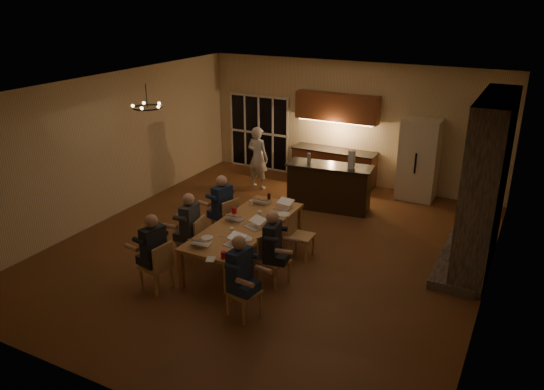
{
  "coord_description": "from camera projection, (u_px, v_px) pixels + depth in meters",
  "views": [
    {
      "loc": [
        4.4,
        -8.42,
        4.83
      ],
      "look_at": [
        -0.12,
        0.3,
        1.03
      ],
      "focal_mm": 35.0,
      "sensor_mm": 36.0,
      "label": 1
    }
  ],
  "objects": [
    {
      "name": "standing_person",
      "position": [
        258.0,
        158.0,
        13.61
      ],
      "size": [
        0.64,
        0.46,
        1.64
      ],
      "primitive_type": "imported",
      "rotation": [
        0.0,
        0.0,
        3.02
      ],
      "color": "silver",
      "rests_on": "ground"
    },
    {
      "name": "back_wall",
      "position": [
        351.0,
        124.0,
        13.77
      ],
      "size": [
        8.0,
        0.04,
        3.2
      ],
      "primitive_type": "cube",
      "color": "beige",
      "rests_on": "ground"
    },
    {
      "name": "dining_table",
      "position": [
        246.0,
        242.0,
        10.04
      ],
      "size": [
        1.1,
        2.87,
        0.75
      ],
      "primitive_type": "cube",
      "color": "tan",
      "rests_on": "ground"
    },
    {
      "name": "person_right_near",
      "position": [
        240.0,
        276.0,
        8.23
      ],
      "size": [
        0.66,
        0.66,
        1.38
      ],
      "primitive_type": null,
      "rotation": [
        0.0,
        0.0,
        1.46
      ],
      "color": "#1F2B4E",
      "rests_on": "ground"
    },
    {
      "name": "bar_bottle",
      "position": [
        309.0,
        158.0,
        12.3
      ],
      "size": [
        0.09,
        0.09,
        0.24
      ],
      "primitive_type": "cylinder",
      "color": "#99999E",
      "rests_on": "bar_island"
    },
    {
      "name": "bar_blender",
      "position": [
        352.0,
        160.0,
        11.89
      ],
      "size": [
        0.14,
        0.14,
        0.41
      ],
      "primitive_type": "cube",
      "rotation": [
        0.0,
        0.0,
        -0.04
      ],
      "color": "silver",
      "rests_on": "bar_island"
    },
    {
      "name": "can_cola",
      "position": [
        269.0,
        196.0,
        11.08
      ],
      "size": [
        0.07,
        0.07,
        0.12
      ],
      "primitive_type": "cylinder",
      "color": "#3F0F0C",
      "rests_on": "dining_table"
    },
    {
      "name": "laptop_c",
      "position": [
        235.0,
        214.0,
        10.08
      ],
      "size": [
        0.32,
        0.28,
        0.23
      ],
      "primitive_type": null,
      "rotation": [
        0.0,
        0.0,
        3.15
      ],
      "color": "silver",
      "rests_on": "dining_table"
    },
    {
      "name": "chair_right_far",
      "position": [
        301.0,
        235.0,
        10.16
      ],
      "size": [
        0.45,
        0.45,
        0.89
      ],
      "primitive_type": null,
      "rotation": [
        0.0,
        0.0,
        1.6
      ],
      "color": "tan",
      "rests_on": "ground"
    },
    {
      "name": "chair_left_far",
      "position": [
        225.0,
        218.0,
        10.94
      ],
      "size": [
        0.55,
        0.55,
        0.89
      ],
      "primitive_type": null,
      "rotation": [
        0.0,
        0.0,
        -1.87
      ],
      "color": "tan",
      "rests_on": "ground"
    },
    {
      "name": "notepad",
      "position": [
        211.0,
        259.0,
        8.6
      ],
      "size": [
        0.2,
        0.23,
        0.01
      ],
      "primitive_type": "cube",
      "rotation": [
        0.0,
        0.0,
        0.39
      ],
      "color": "white",
      "rests_on": "dining_table"
    },
    {
      "name": "refrigerator",
      "position": [
        419.0,
        160.0,
        12.87
      ],
      "size": [
        0.9,
        0.68,
        2.0
      ],
      "primitive_type": "cube",
      "color": "beige",
      "rests_on": "ground"
    },
    {
      "name": "chair_left_mid",
      "position": [
        191.0,
        239.0,
        10.01
      ],
      "size": [
        0.5,
        0.5,
        0.89
      ],
      "primitive_type": null,
      "rotation": [
        0.0,
        0.0,
        -1.41
      ],
      "color": "tan",
      "rests_on": "ground"
    },
    {
      "name": "left_wall",
      "position": [
        110.0,
        146.0,
        11.76
      ],
      "size": [
        0.04,
        9.0,
        3.2
      ],
      "primitive_type": "cube",
      "color": "beige",
      "rests_on": "ground"
    },
    {
      "name": "plate_far",
      "position": [
        283.0,
        214.0,
        10.32
      ],
      "size": [
        0.27,
        0.27,
        0.02
      ],
      "primitive_type": "cylinder",
      "color": "white",
      "rests_on": "dining_table"
    },
    {
      "name": "fireplace",
      "position": [
        485.0,
        185.0,
        9.43
      ],
      "size": [
        0.58,
        2.5,
        3.2
      ],
      "primitive_type": "cube",
      "color": "#72655A",
      "rests_on": "ground"
    },
    {
      "name": "mug_front",
      "position": [
        232.0,
        231.0,
        9.53
      ],
      "size": [
        0.07,
        0.07,
        0.1
      ],
      "primitive_type": "cylinder",
      "color": "white",
      "rests_on": "dining_table"
    },
    {
      "name": "right_wall",
      "position": [
        497.0,
        211.0,
        8.3
      ],
      "size": [
        0.04,
        9.0,
        3.2
      ],
      "primitive_type": "cube",
      "color": "beige",
      "rests_on": "ground"
    },
    {
      "name": "laptop_f",
      "position": [
        283.0,
        204.0,
        10.57
      ],
      "size": [
        0.35,
        0.32,
        0.23
      ],
      "primitive_type": null,
      "rotation": [
        0.0,
        0.0,
        -0.12
      ],
      "color": "silver",
      "rests_on": "dining_table"
    },
    {
      "name": "laptop_a",
      "position": [
        201.0,
        238.0,
        9.09
      ],
      "size": [
        0.35,
        0.31,
        0.23
      ],
      "primitive_type": null,
      "rotation": [
        0.0,
        0.0,
        3.25
      ],
      "color": "silver",
      "rests_on": "dining_table"
    },
    {
      "name": "redcup_mid",
      "position": [
        234.0,
        210.0,
        10.38
      ],
      "size": [
        0.1,
        0.1,
        0.12
      ],
      "primitive_type": "cylinder",
      "color": "#B80C1F",
      "rests_on": "dining_table"
    },
    {
      "name": "chair_right_near",
      "position": [
        244.0,
        291.0,
        8.28
      ],
      "size": [
        0.55,
        0.55,
        0.89
      ],
      "primitive_type": null,
      "rotation": [
        0.0,
        0.0,
        1.29
      ],
      "color": "tan",
      "rests_on": "ground"
    },
    {
      "name": "plate_left",
      "position": [
        207.0,
        238.0,
        9.35
      ],
      "size": [
        0.22,
        0.22,
        0.02
      ],
      "primitive_type": "cylinder",
      "color": "white",
      "rests_on": "dining_table"
    },
    {
      "name": "person_left_mid",
      "position": [
        190.0,
        228.0,
        9.9
      ],
      "size": [
        0.66,
        0.66,
        1.38
      ],
      "primitive_type": null,
      "rotation": [
        0.0,
        0.0,
        -1.46
      ],
      "color": "#3D4248",
      "rests_on": "ground"
    },
    {
      "name": "can_silver",
      "position": [
        232.0,
        236.0,
        9.3
      ],
      "size": [
        0.07,
        0.07,
        0.12
      ],
      "primitive_type": "cylinder",
      "color": "#B2B2B7",
      "rests_on": "dining_table"
    },
    {
      "name": "kitchenette",
      "position": [
        335.0,
        140.0,
        13.78
      ],
      "size": [
        2.24,
        0.68,
        2.4
      ],
      "primitive_type": null,
      "color": "maroon",
      "rests_on": "ground"
    },
    {
      "name": "plate_near",
      "position": [
        245.0,
        239.0,
        9.3
      ],
      "size": [
        0.24,
        0.24,
        0.02
      ],
      "primitive_type": "cylinder",
      "color": "white",
      "rests_on": "dining_table"
    },
    {
      "name": "bar_island",
      "position": [
        329.0,
        187.0,
        12.39
      ],
      "size": [
        2.04,
        0.92,
        1.08
      ],
      "primitive_type": "cube",
      "rotation": [
        0.0,
        0.0,
        0.12
      ],
      "color": "black",
      "rests_on": "ground"
    },
    {
      "name": "mug_back",
      "position": [
        251.0,
        203.0,
        10.77
      ],
      "size": [
        0.08,
        0.08,
        0.1
      ],
      "primitive_type": "cylinder",
      "color": "white",
      "rests_on": "dining_table"
    },
    {
      "name": "chandelier",
      "position": [
        147.0,
        107.0,
        10.11
      ],
      "size": [
        0.57,
        0.57,
        0.03
      ],
      "primitive_type": "torus",
      "color": "black",
      "rests_on": "ceiling"
    },
    {
      "name": "laptop_e",
      "position": [
        263.0,
        198.0,
        10.86
      ],
      "size": [
        0.35,
        0.32,
        0.23
      ],
      "primitive_type": null,
      "rotation": [
        0.0,
        0.0,
        3.02
      ],
      "color": "silver",
      "rests_on": "dining_table"
    },
    {
      "name": "person_left_near",
      "position": [
        154.0,
        252.0,
        8.98
      ],
      "size": [
        0.71,
        0.71,
        1.38
      ],
      "primitive_type": null,
      "rotation": [
        0.0,
        0.0,
        -1.77
      ],
      "color": "#23262D",
      "rests_on": "ground"
    },
    {
      "name": "can_right",
      "position": [
        270.0,
        220.0,
        9.96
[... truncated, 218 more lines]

